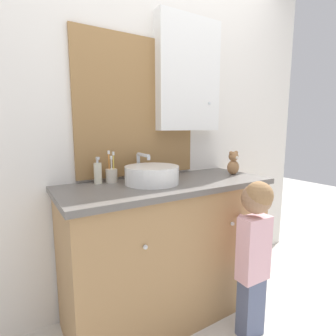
{
  "coord_description": "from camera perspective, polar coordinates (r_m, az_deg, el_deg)",
  "views": [
    {
      "loc": [
        -0.86,
        -1.05,
        1.24
      ],
      "look_at": [
        -0.03,
        0.27,
        1.0
      ],
      "focal_mm": 28.0,
      "sensor_mm": 36.0,
      "label": 1
    }
  ],
  "objects": [
    {
      "name": "wall_back",
      "position": [
        1.89,
        -4.24,
        10.14
      ],
      "size": [
        3.2,
        0.18,
        2.5
      ],
      "color": "silver",
      "rests_on": "ground_plane"
    },
    {
      "name": "vanity_counter",
      "position": [
        1.8,
        0.11,
        -17.12
      ],
      "size": [
        1.35,
        0.55,
        0.9
      ],
      "color": "#A37A4C",
      "rests_on": "ground_plane"
    },
    {
      "name": "sink_basin",
      "position": [
        1.61,
        -3.56,
        -1.36
      ],
      "size": [
        0.33,
        0.39,
        0.18
      ],
      "color": "white",
      "rests_on": "vanity_counter"
    },
    {
      "name": "toothbrush_holder",
      "position": [
        1.68,
        -12.19,
        -1.43
      ],
      "size": [
        0.07,
        0.07,
        0.2
      ],
      "color": "beige",
      "rests_on": "vanity_counter"
    },
    {
      "name": "soap_dispenser",
      "position": [
        1.66,
        -15.03,
        -1.01
      ],
      "size": [
        0.05,
        0.05,
        0.17
      ],
      "color": "beige",
      "rests_on": "vanity_counter"
    },
    {
      "name": "child_figure",
      "position": [
        1.63,
        18.23,
        -14.95
      ],
      "size": [
        0.19,
        0.45,
        0.95
      ],
      "color": "slate",
      "rests_on": "ground_plane"
    },
    {
      "name": "teddy_bear",
      "position": [
        1.97,
        14.03,
        0.99
      ],
      "size": [
        0.09,
        0.08,
        0.17
      ],
      "color": "#9E7047",
      "rests_on": "vanity_counter"
    }
  ]
}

